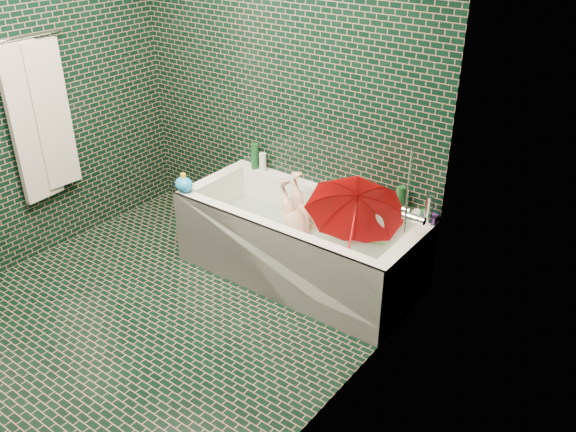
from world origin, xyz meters
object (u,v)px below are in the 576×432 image
Objects in this scene: rubber_duck at (391,205)px; umbrella at (353,224)px; child at (300,233)px; bathtub at (299,250)px; bath_toy at (184,184)px.

umbrella is at bearing -89.63° from rubber_duck.
umbrella is at bearing 85.09° from child.
bathtub is 0.94m from bath_toy.
bathtub is 2.66× the size of umbrella.
rubber_duck is at bearing 32.64° from bathtub.
bathtub is at bearing 23.63° from bath_toy.
bath_toy is (-0.80, -0.29, 0.40)m from bathtub.
rubber_duck is at bearing 117.34° from child.
child is 1.32× the size of umbrella.
rubber_duck reaches higher than bathtub.
child is 7.98× the size of rubber_duck.
umbrella reaches higher than rubber_duck.
bath_toy reaches higher than rubber_duck.
umbrella is 6.04× the size of rubber_duck.
rubber_duck is (0.55, 0.27, 0.28)m from child.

